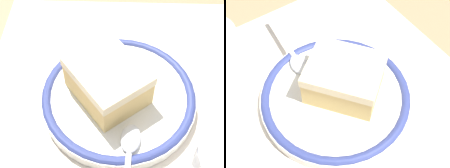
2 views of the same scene
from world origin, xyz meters
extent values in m
plane|color=#9E7551|center=(0.00, 0.00, 0.00)|extent=(2.40, 2.40, 0.00)
cube|color=beige|center=(0.00, 0.00, 0.00)|extent=(0.40, 0.36, 0.00)
cylinder|color=silver|center=(0.00, 0.00, 0.01)|extent=(0.20, 0.20, 0.02)
torus|color=navy|center=(0.00, 0.00, 0.01)|extent=(0.20, 0.20, 0.01)
cube|color=#DBB76B|center=(0.00, 0.01, 0.04)|extent=(0.11, 0.11, 0.04)
cube|color=beige|center=(0.00, 0.01, 0.06)|extent=(0.12, 0.11, 0.01)
ellipsoid|color=silver|center=(-0.07, -0.01, 0.02)|extent=(0.04, 0.03, 0.01)
camera|label=1|loc=(-0.24, 0.00, 0.35)|focal=52.14mm
camera|label=2|loc=(0.20, -0.13, 0.38)|focal=54.05mm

